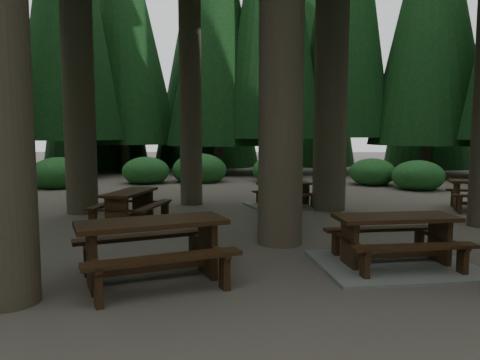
{
  "coord_description": "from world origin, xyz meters",
  "views": [
    {
      "loc": [
        0.22,
        -8.62,
        2.15
      ],
      "look_at": [
        0.01,
        1.38,
        1.1
      ],
      "focal_mm": 35.0,
      "sensor_mm": 36.0,
      "label": 1
    }
  ],
  "objects_px": {
    "picnic_table_b": "(130,202)",
    "picnic_table_c": "(285,199)",
    "picnic_table_a": "(395,249)",
    "picnic_table_e": "(152,241)"
  },
  "relations": [
    {
      "from": "picnic_table_b",
      "to": "picnic_table_c",
      "type": "relative_size",
      "value": 0.81
    },
    {
      "from": "picnic_table_a",
      "to": "picnic_table_b",
      "type": "relative_size",
      "value": 1.36
    },
    {
      "from": "picnic_table_e",
      "to": "picnic_table_c",
      "type": "bearing_deg",
      "value": 46.06
    },
    {
      "from": "picnic_table_b",
      "to": "picnic_table_a",
      "type": "bearing_deg",
      "value": -113.08
    },
    {
      "from": "picnic_table_a",
      "to": "picnic_table_e",
      "type": "distance_m",
      "value": 3.8
    },
    {
      "from": "picnic_table_a",
      "to": "picnic_table_b",
      "type": "height_order",
      "value": "picnic_table_a"
    },
    {
      "from": "picnic_table_a",
      "to": "picnic_table_c",
      "type": "xyz_separation_m",
      "value": [
        -1.31,
        5.96,
        -0.07
      ]
    },
    {
      "from": "picnic_table_a",
      "to": "picnic_table_b",
      "type": "distance_m",
      "value": 6.16
    },
    {
      "from": "picnic_table_b",
      "to": "picnic_table_c",
      "type": "distance_m",
      "value": 4.57
    },
    {
      "from": "picnic_table_b",
      "to": "picnic_table_e",
      "type": "relative_size",
      "value": 0.77
    }
  ]
}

